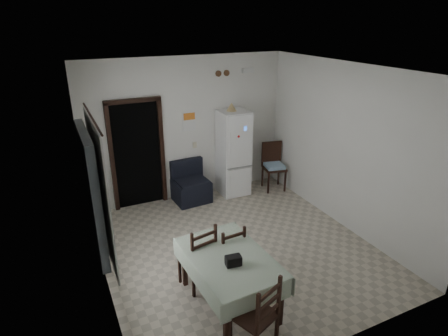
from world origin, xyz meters
The scene contains 25 objects.
ground centered at (0.00, 0.00, 0.00)m, with size 4.50×4.50×0.00m, color #B4A993.
ceiling centered at (0.00, 0.00, 2.90)m, with size 4.20×4.50×0.02m, color white, non-canonical shape.
wall_back centered at (0.00, 2.25, 1.45)m, with size 4.20×0.02×2.90m, color white, non-canonical shape.
wall_front centered at (0.00, -2.25, 1.45)m, with size 4.20×0.02×2.90m, color white, non-canonical shape.
wall_left centered at (-2.10, 0.00, 1.45)m, with size 0.02×4.50×2.90m, color white, non-canonical shape.
wall_right centered at (2.10, 0.00, 1.45)m, with size 0.02×4.50×2.90m, color white, non-canonical shape.
doorway centered at (-1.05, 2.45, 1.06)m, with size 1.06×0.52×2.22m.
window_recess centered at (-2.15, -0.20, 1.55)m, with size 0.10×1.20×1.60m, color silver.
curtain centered at (-2.04, -0.20, 1.55)m, with size 0.02×1.45×1.85m, color beige.
curtain_rod centered at (-2.03, -0.20, 2.50)m, with size 0.02×0.02×1.60m, color black.
calendar centered at (0.05, 2.24, 1.62)m, with size 0.28×0.02×0.40m, color white.
calendar_image centered at (0.05, 2.23, 1.72)m, with size 0.24×0.01×0.14m, color orange.
light_switch centered at (0.15, 2.24, 1.10)m, with size 0.08×0.02×0.12m, color beige.
vent_left centered at (0.70, 2.23, 2.52)m, with size 0.12×0.12×0.03m, color brown.
vent_right centered at (0.88, 2.23, 2.52)m, with size 0.12×0.12×0.03m, color brown.
emergency_light centered at (1.35, 2.21, 2.55)m, with size 0.25×0.07×0.09m, color white.
fridge centered at (0.89, 1.93, 0.90)m, with size 0.59×0.59×1.81m, color white, non-canonical shape.
tan_cone centered at (0.86, 1.95, 1.89)m, with size 0.21×0.21×0.17m, color tan.
navy_seat centered at (-0.07, 1.93, 0.42)m, with size 0.69×0.67×0.84m, color black, non-canonical shape.
corner_chair centered at (1.78, 1.70, 0.52)m, with size 0.45×0.45×1.04m, color black, non-canonical shape.
dining_table centered at (-0.69, -1.11, 0.37)m, with size 0.95×1.44×0.75m, color #A0B198, non-canonical shape.
black_bag centered at (-0.72, -1.29, 0.81)m, with size 0.19×0.12×0.13m, color black.
dining_chair_far_left centered at (-0.92, -0.58, 0.51)m, with size 0.43×0.43×1.01m, color black, non-canonical shape.
dining_chair_far_right centered at (-0.48, -0.63, 0.46)m, with size 0.39×0.39×0.91m, color black, non-canonical shape.
dining_chair_near_head centered at (-0.77, -1.90, 0.51)m, with size 0.44×0.44×1.02m, color black, non-canonical shape.
Camera 1 is at (-2.45, -4.68, 3.59)m, focal length 30.00 mm.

